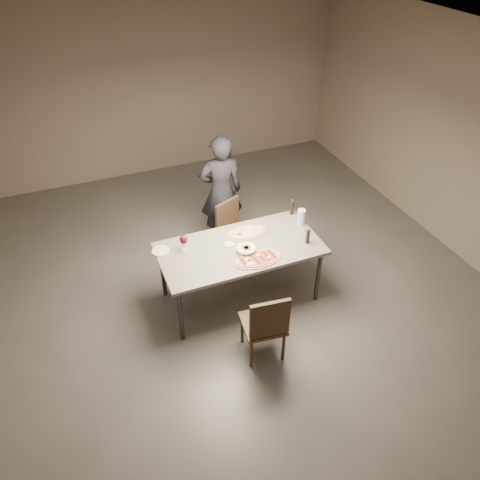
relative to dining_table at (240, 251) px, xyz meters
name	(u,v)px	position (x,y,z in m)	size (l,w,h in m)	color
room	(240,197)	(0.00, 0.00, 0.71)	(7.00, 7.00, 7.00)	#5B554E
dining_table	(240,251)	(0.00, 0.00, 0.00)	(1.80, 0.90, 0.75)	slate
zucchini_pizza	(258,259)	(0.09, -0.28, 0.07)	(0.52, 0.29, 0.05)	tan
ham_pizza	(246,232)	(0.16, 0.21, 0.07)	(0.50, 0.28, 0.04)	tan
bread_basket	(246,249)	(0.03, -0.11, 0.10)	(0.22, 0.22, 0.08)	#F3E7C5
oil_dish	(229,244)	(-0.09, 0.09, 0.06)	(0.12, 0.12, 0.01)	white
pepper_mill_left	(308,236)	(0.73, -0.21, 0.15)	(0.05, 0.05, 0.19)	black
pepper_mill_right	(292,207)	(0.83, 0.38, 0.15)	(0.05, 0.05, 0.20)	black
carafe	(301,217)	(0.83, 0.14, 0.16)	(0.10, 0.10, 0.20)	silver
wine_glass	(184,240)	(-0.58, 0.18, 0.19)	(0.09, 0.09, 0.20)	silver
side_plate	(161,251)	(-0.83, 0.26, 0.06)	(0.19, 0.19, 0.01)	white
chair_near	(266,324)	(-0.10, -0.93, -0.20)	(0.46, 0.46, 0.88)	#3E2A1A
chair_far	(233,229)	(0.20, 0.72, -0.22)	(0.53, 0.53, 0.84)	#3E2A1A
diner	(221,192)	(0.20, 1.15, 0.08)	(0.57, 0.37, 1.55)	black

